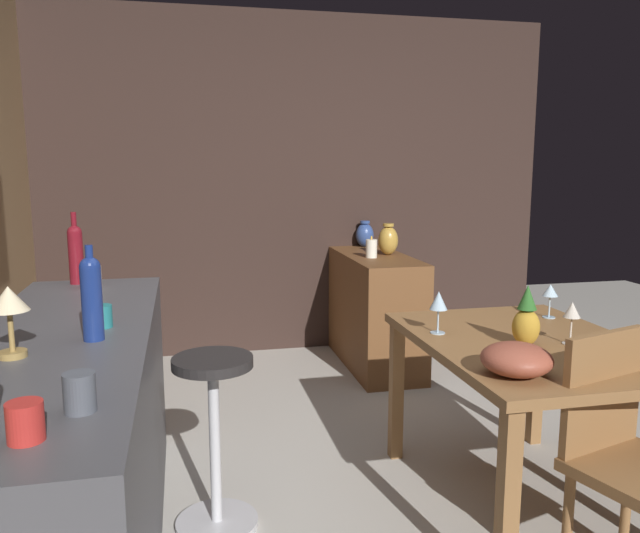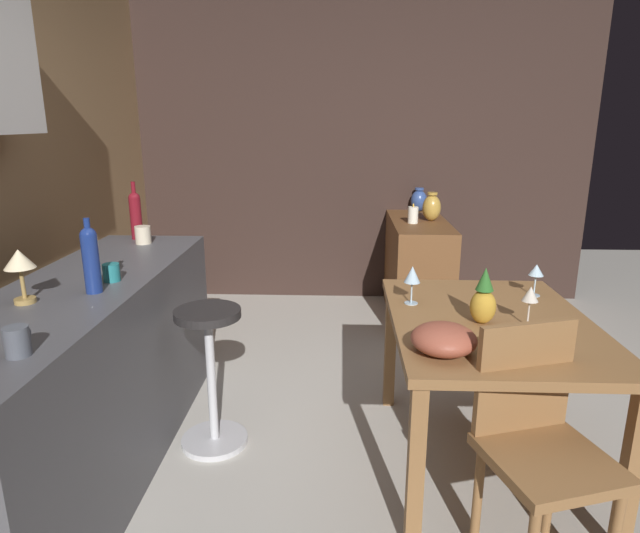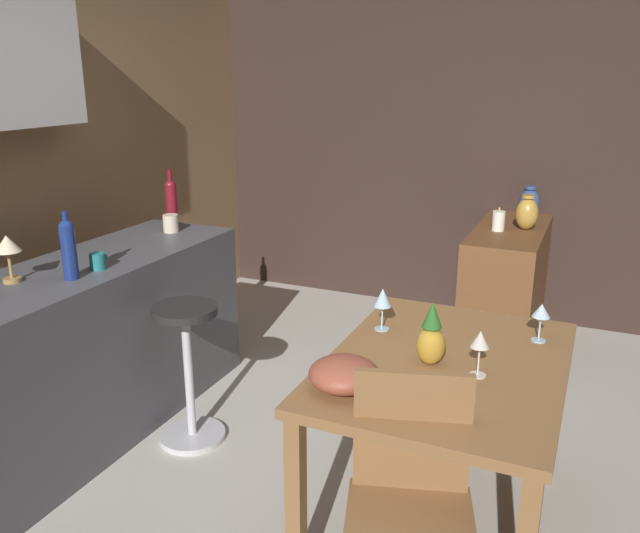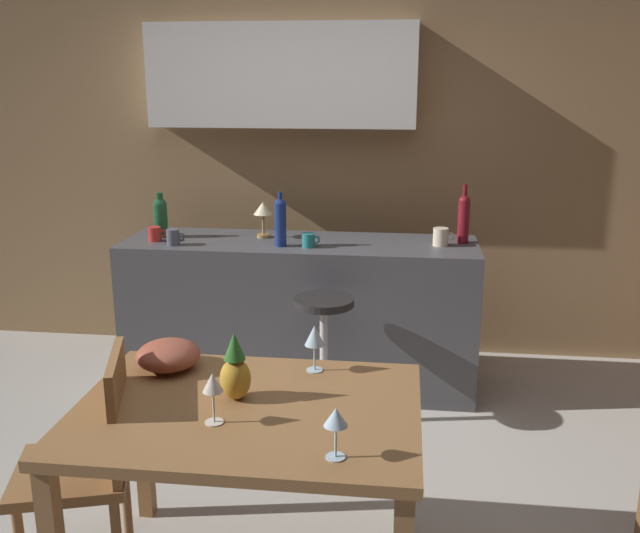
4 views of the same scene
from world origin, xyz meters
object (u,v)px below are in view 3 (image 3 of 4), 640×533
at_px(wine_glass_right, 480,341).
at_px(vase_brass, 527,213).
at_px(dining_table, 446,382).
at_px(pillar_candle_tall, 498,221).
at_px(wine_bottle_ruby, 171,201).
at_px(vase_ceramic_blue, 529,201).
at_px(wine_glass_center, 383,299).
at_px(pineapple_centerpiece, 431,338).
at_px(wine_bottle_cobalt, 68,247).
at_px(cup_teal, 98,261).
at_px(cup_cream, 171,223).
at_px(fruit_bowl, 344,374).
at_px(counter_lamp, 8,248).
at_px(bar_stool, 188,370).
at_px(wine_glass_left, 541,312).
at_px(chair_near_window, 410,503).
at_px(sideboard_cabinet, 505,287).

relative_size(wine_glass_right, vase_brass, 0.78).
relative_size(dining_table, pillar_candle_tall, 7.78).
xyz_separation_m(wine_bottle_ruby, vase_ceramic_blue, (1.58, -1.91, -0.14)).
relative_size(dining_table, wine_bottle_ruby, 3.47).
xyz_separation_m(wine_glass_center, pineapple_centerpiece, (-0.25, -0.28, -0.03)).
relative_size(wine_bottle_cobalt, cup_teal, 2.90).
xyz_separation_m(vase_brass, vase_ceramic_blue, (0.46, 0.04, -0.01)).
bearing_deg(cup_cream, wine_glass_right, -112.68).
bearing_deg(cup_cream, fruit_bowl, -125.76).
bearing_deg(counter_lamp, bar_stool, -53.93).
xyz_separation_m(dining_table, fruit_bowl, (-0.38, 0.28, 0.15)).
distance_m(wine_glass_left, wine_glass_right, 0.45).
bearing_deg(vase_brass, wine_bottle_ruby, 119.87).
bearing_deg(cup_teal, pillar_candle_tall, -39.82).
relative_size(vase_brass, vase_ceramic_blue, 1.10).
relative_size(fruit_bowl, wine_bottle_cobalt, 0.79).
relative_size(wine_glass_left, cup_teal, 1.51).
xyz_separation_m(cup_cream, vase_brass, (1.25, -1.87, -0.02)).
bearing_deg(bar_stool, wine_glass_center, -85.46).
bearing_deg(counter_lamp, pineapple_centerpiece, -81.70).
distance_m(chair_near_window, pineapple_centerpiece, 0.64).
distance_m(pillar_candle_tall, vase_ceramic_blue, 0.59).
xyz_separation_m(chair_near_window, cup_teal, (0.57, 1.73, 0.44)).
height_order(wine_glass_center, vase_brass, vase_brass).
relative_size(bar_stool, wine_bottle_cobalt, 2.29).
relative_size(counter_lamp, vase_brass, 0.95).
height_order(bar_stool, pineapple_centerpiece, pineapple_centerpiece).
distance_m(pineapple_centerpiece, cup_cream, 1.94).
distance_m(bar_stool, vase_ceramic_blue, 2.73).
bearing_deg(pillar_candle_tall, chair_near_window, -176.58).
bearing_deg(bar_stool, cup_teal, 108.84).
relative_size(sideboard_cabinet, wine_glass_left, 6.74).
height_order(pineapple_centerpiece, fruit_bowl, pineapple_centerpiece).
relative_size(dining_table, wine_glass_left, 7.34).
xyz_separation_m(chair_near_window, vase_brass, (2.57, -0.01, 0.42)).
height_order(cup_teal, vase_brass, vase_brass).
relative_size(wine_glass_left, wine_glass_center, 0.88).
distance_m(chair_near_window, bar_stool, 1.51).
relative_size(bar_stool, cup_teal, 6.65).
bearing_deg(vase_brass, cup_cream, 123.81).
height_order(wine_bottle_cobalt, cup_teal, wine_bottle_cobalt).
bearing_deg(wine_glass_left, pineapple_centerpiece, 137.67).
xyz_separation_m(chair_near_window, wine_bottle_cobalt, (0.40, 1.73, 0.55)).
distance_m(bar_stool, wine_bottle_ruby, 1.17).
xyz_separation_m(sideboard_cabinet, counter_lamp, (-2.31, 1.86, 0.65)).
xyz_separation_m(sideboard_cabinet, cup_teal, (-2.00, 1.65, 0.53)).
bearing_deg(chair_near_window, wine_bottle_ruby, 53.27).
xyz_separation_m(wine_glass_right, cup_cream, (0.82, 1.96, 0.08)).
bearing_deg(wine_bottle_cobalt, wine_glass_right, -86.92).
height_order(chair_near_window, vase_brass, vase_brass).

